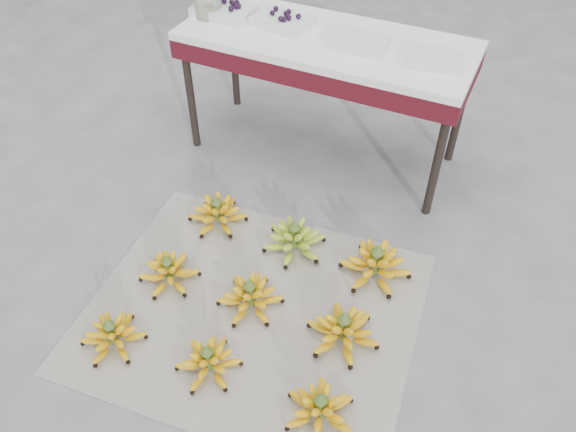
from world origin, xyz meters
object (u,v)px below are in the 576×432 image
at_px(vendor_table, 326,52).
at_px(tray_far_left, 224,10).
at_px(bunch_back_right, 375,264).
at_px(tray_far_right, 435,60).
at_px(bunch_back_center, 294,239).
at_px(bunch_front_right, 320,409).
at_px(bunch_front_left, 113,335).
at_px(tray_left, 283,21).
at_px(newspaper_mat, 253,311).
at_px(bunch_back_left, 217,213).
at_px(tray_right, 360,42).
at_px(bunch_mid_right, 343,330).
at_px(bunch_front_center, 208,361).
at_px(bunch_mid_center, 250,297).
at_px(bunch_mid_left, 169,271).

relative_size(vendor_table, tray_far_left, 4.73).
relative_size(bunch_back_right, tray_far_right, 1.23).
height_order(bunch_back_center, tray_far_left, tray_far_left).
height_order(bunch_front_right, bunch_back_right, bunch_back_right).
distance_m(bunch_front_left, tray_left, 1.55).
relative_size(bunch_back_center, tray_far_left, 1.19).
bearing_deg(vendor_table, newspaper_mat, -81.69).
bearing_deg(bunch_front_right, bunch_back_left, 114.83).
xyz_separation_m(tray_right, tray_far_right, (0.33, -0.01, -0.00)).
bearing_deg(tray_right, bunch_mid_right, -70.70).
bearing_deg(tray_right, bunch_back_center, -89.97).
bearing_deg(newspaper_mat, bunch_back_center, 88.75).
height_order(bunch_front_center, bunch_back_center, bunch_back_center).
bearing_deg(newspaper_mat, bunch_mid_center, 137.13).
relative_size(tray_far_left, tray_far_right, 1.15).
bearing_deg(bunch_mid_right, bunch_front_right, -78.43).
relative_size(tray_left, tray_far_right, 1.18).
height_order(newspaper_mat, vendor_table, vendor_table).
distance_m(bunch_mid_center, tray_far_right, 1.22).
bearing_deg(bunch_front_left, tray_right, 65.98).
xyz_separation_m(newspaper_mat, vendor_table, (-0.16, 1.06, 0.56)).
relative_size(bunch_front_center, bunch_back_right, 0.97).
height_order(bunch_front_center, bunch_mid_right, bunch_mid_right).
bearing_deg(newspaper_mat, tray_left, 109.27).
bearing_deg(bunch_back_left, bunch_front_center, -85.88).
relative_size(bunch_mid_left, bunch_back_center, 0.78).
relative_size(bunch_front_right, bunch_back_left, 0.94).
bearing_deg(bunch_front_right, vendor_table, 87.89).
relative_size(newspaper_mat, tray_far_left, 4.46).
height_order(bunch_front_center, tray_far_right, tray_far_right).
bearing_deg(bunch_back_left, tray_far_right, 19.04).
bearing_deg(bunch_front_left, bunch_front_center, 0.66).
bearing_deg(tray_far_left, tray_right, -2.45).
distance_m(bunch_back_left, tray_far_right, 1.14).
height_order(bunch_back_right, tray_far_right, tray_far_right).
height_order(bunch_front_left, bunch_front_center, bunch_front_left).
distance_m(bunch_front_right, tray_right, 1.51).
height_order(bunch_front_left, tray_right, tray_right).
xyz_separation_m(bunch_front_right, bunch_mid_center, (-0.42, 0.31, 0.00)).
distance_m(bunch_front_center, tray_right, 1.46).
bearing_deg(bunch_back_center, tray_left, 102.73).
distance_m(bunch_front_right, bunch_mid_right, 0.32).
bearing_deg(bunch_mid_right, bunch_front_left, -149.71).
height_order(bunch_front_left, tray_far_left, tray_far_left).
distance_m(newspaper_mat, bunch_mid_left, 0.38).
xyz_separation_m(bunch_back_left, tray_far_right, (0.71, 0.65, 0.60)).
distance_m(bunch_front_right, tray_far_right, 1.45).
height_order(bunch_back_center, tray_far_right, tray_far_right).
bearing_deg(bunch_back_center, bunch_back_left, 163.87).
bearing_deg(bunch_mid_left, bunch_mid_right, -2.41).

